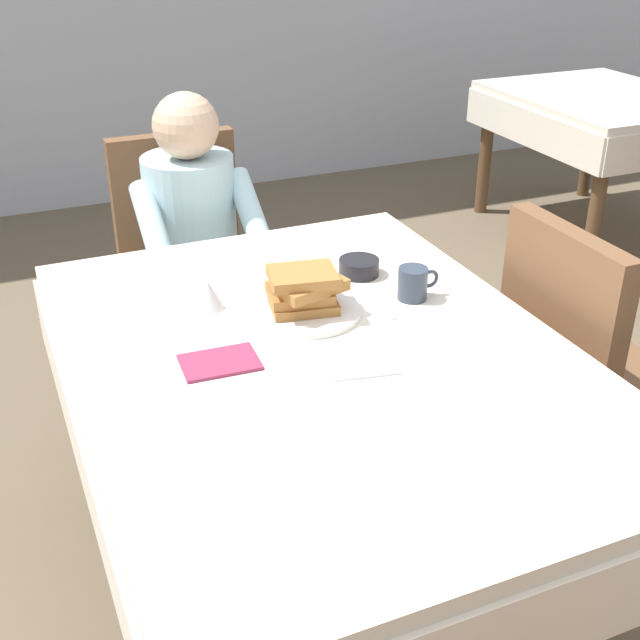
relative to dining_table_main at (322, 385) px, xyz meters
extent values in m
plane|color=brown|center=(0.00, 0.00, -0.65)|extent=(14.00, 14.00, 0.00)
cube|color=silver|center=(0.00, 0.00, 0.07)|extent=(1.10, 1.50, 0.04)
cube|color=silver|center=(0.00, -0.76, -0.04)|extent=(1.10, 0.01, 0.18)
cube|color=silver|center=(0.00, 0.76, -0.04)|extent=(1.10, 0.01, 0.18)
cube|color=silver|center=(-0.56, 0.00, -0.04)|extent=(0.01, 1.50, 0.18)
cube|color=silver|center=(0.56, 0.00, -0.04)|extent=(0.01, 1.50, 0.18)
cylinder|color=brown|center=(-0.47, 0.67, -0.30)|extent=(0.07, 0.07, 0.70)
cylinder|color=brown|center=(0.47, 0.67, -0.30)|extent=(0.07, 0.07, 0.70)
cube|color=brown|center=(-0.02, 1.07, -0.23)|extent=(0.44, 0.44, 0.05)
cube|color=brown|center=(-0.02, 1.27, 0.04)|extent=(0.44, 0.06, 0.48)
cylinder|color=#2D2319|center=(0.16, 0.89, -0.45)|extent=(0.04, 0.04, 0.40)
cylinder|color=#2D2319|center=(-0.20, 0.89, -0.45)|extent=(0.04, 0.04, 0.40)
cylinder|color=#2D2319|center=(0.16, 1.25, -0.45)|extent=(0.04, 0.04, 0.40)
cylinder|color=#2D2319|center=(-0.20, 1.25, -0.45)|extent=(0.04, 0.04, 0.40)
cylinder|color=silver|center=(-0.02, 1.05, 0.03)|extent=(0.30, 0.30, 0.46)
sphere|color=#D8AD8C|center=(-0.02, 1.03, 0.36)|extent=(0.21, 0.21, 0.21)
cylinder|color=silver|center=(0.14, 0.91, 0.10)|extent=(0.08, 0.29, 0.23)
cylinder|color=silver|center=(-0.18, 0.91, 0.10)|extent=(0.08, 0.29, 0.23)
cylinder|color=#383D51|center=(0.06, 0.87, -0.43)|extent=(0.10, 0.10, 0.45)
cylinder|color=#383D51|center=(-0.10, 0.87, -0.43)|extent=(0.10, 0.10, 0.45)
cube|color=brown|center=(0.87, 0.00, -0.23)|extent=(0.44, 0.44, 0.05)
cube|color=brown|center=(0.67, 0.00, 0.04)|extent=(0.06, 0.44, 0.48)
cylinder|color=#2D2319|center=(1.05, 0.18, -0.45)|extent=(0.04, 0.04, 0.40)
cylinder|color=#2D2319|center=(0.69, 0.18, -0.45)|extent=(0.04, 0.04, 0.40)
cylinder|color=#2D2319|center=(0.69, -0.18, -0.45)|extent=(0.04, 0.04, 0.40)
cylinder|color=white|center=(0.04, 0.19, 0.10)|extent=(0.28, 0.28, 0.02)
cube|color=#A36B33|center=(0.03, 0.19, 0.12)|extent=(0.18, 0.15, 0.02)
cube|color=#A36B33|center=(0.03, 0.20, 0.14)|extent=(0.17, 0.15, 0.03)
cube|color=#A36B33|center=(0.04, 0.18, 0.17)|extent=(0.19, 0.15, 0.03)
cube|color=#A36B33|center=(0.03, 0.18, 0.20)|extent=(0.18, 0.16, 0.03)
cylinder|color=#333D4C|center=(0.32, 0.16, 0.13)|extent=(0.08, 0.08, 0.08)
torus|color=#333D4C|center=(0.37, 0.16, 0.14)|extent=(0.05, 0.01, 0.05)
cylinder|color=black|center=(0.26, 0.35, 0.11)|extent=(0.11, 0.11, 0.04)
cone|color=silver|center=(-0.17, 0.32, 0.13)|extent=(0.08, 0.08, 0.07)
cube|color=silver|center=(-0.15, 0.17, 0.09)|extent=(0.03, 0.18, 0.00)
cube|color=silver|center=(0.23, 0.17, 0.09)|extent=(0.02, 0.20, 0.00)
cube|color=silver|center=(0.05, -0.14, 0.09)|extent=(0.15, 0.04, 0.00)
cube|color=#8C2D4C|center=(-0.23, 0.04, 0.09)|extent=(0.18, 0.13, 0.01)
cube|color=silver|center=(2.37, 1.85, 0.07)|extent=(0.90, 1.10, 0.04)
cube|color=silver|center=(2.37, 2.40, -0.04)|extent=(0.90, 0.01, 0.18)
cube|color=silver|center=(1.92, 1.85, -0.04)|extent=(0.01, 1.10, 0.18)
cylinder|color=brown|center=(2.00, 1.38, -0.30)|extent=(0.07, 0.07, 0.70)
cylinder|color=brown|center=(2.00, 2.32, -0.30)|extent=(0.07, 0.07, 0.70)
cylinder|color=brown|center=(2.74, 2.32, -0.30)|extent=(0.07, 0.07, 0.70)
camera|label=1|loc=(-0.64, -1.49, 1.03)|focal=46.17mm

